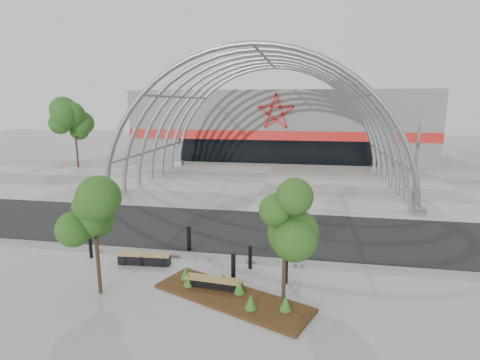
{
  "coord_description": "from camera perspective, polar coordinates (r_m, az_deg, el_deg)",
  "views": [
    {
      "loc": [
        3.38,
        -14.89,
        6.54
      ],
      "look_at": [
        0.0,
        4.0,
        2.6
      ],
      "focal_mm": 28.0,
      "sensor_mm": 36.0,
      "label": 1
    }
  ],
  "objects": [
    {
      "name": "ground",
      "position": [
        16.61,
        -2.48,
        -11.6
      ],
      "size": [
        140.0,
        140.0,
        0.0
      ],
      "primitive_type": "plane",
      "color": "gray",
      "rests_on": "ground"
    },
    {
      "name": "street_tree_1",
      "position": [
        12.21,
        6.93,
        -5.95
      ],
      "size": [
        1.69,
        1.69,
        4.0
      ],
      "color": "black",
      "rests_on": "ground"
    },
    {
      "name": "bench_0",
      "position": [
        16.29,
        -14.37,
        -11.58
      ],
      "size": [
        2.23,
        0.64,
        0.46
      ],
      "color": "black",
      "rests_on": "ground"
    },
    {
      "name": "kerb",
      "position": [
        16.36,
        -2.68,
        -11.74
      ],
      "size": [
        60.0,
        0.5,
        0.12
      ],
      "primitive_type": "cube",
      "color": "slate",
      "rests_on": "ground"
    },
    {
      "name": "signal_pole",
      "position": [
        24.15,
        25.19,
        1.74
      ],
      "size": [
        0.32,
        0.77,
        5.48
      ],
      "color": "slate",
      "rests_on": "ground"
    },
    {
      "name": "bollard_2",
      "position": [
        15.35,
        1.55,
        -11.7
      ],
      "size": [
        0.15,
        0.15,
        0.93
      ],
      "primitive_type": "cylinder",
      "color": "black",
      "rests_on": "ground"
    },
    {
      "name": "road",
      "position": [
        19.8,
        -0.26,
        -7.65
      ],
      "size": [
        140.0,
        7.0,
        0.02
      ],
      "primitive_type": "cube",
      "color": "black",
      "rests_on": "ground"
    },
    {
      "name": "bollard_3",
      "position": [
        14.37,
        -1.02,
        -13.08
      ],
      "size": [
        0.17,
        0.17,
        1.08
      ],
      "primitive_type": "cylinder",
      "color": "black",
      "rests_on": "ground"
    },
    {
      "name": "planting_bed",
      "position": [
        13.37,
        -1.51,
        -16.98
      ],
      "size": [
        5.81,
        3.77,
        0.59
      ],
      "color": "#301C0B",
      "rests_on": "ground"
    },
    {
      "name": "street_tree_0",
      "position": [
        13.54,
        -21.34,
        -4.76
      ],
      "size": [
        1.78,
        1.78,
        4.05
      ],
      "color": "black",
      "rests_on": "ground"
    },
    {
      "name": "bollard_0",
      "position": [
        17.56,
        -21.8,
        -9.58
      ],
      "size": [
        0.14,
        0.14,
        0.88
      ],
      "primitive_type": "cylinder",
      "color": "black",
      "rests_on": "ground"
    },
    {
      "name": "bollard_1",
      "position": [
        17.2,
        -7.81,
        -8.81
      ],
      "size": [
        0.18,
        0.18,
        1.15
      ],
      "primitive_type": "cylinder",
      "color": "black",
      "rests_on": "ground"
    },
    {
      "name": "forecourt",
      "position": [
        31.26,
        3.71,
        -0.46
      ],
      "size": [
        60.0,
        17.0,
        0.04
      ],
      "primitive_type": "cube",
      "color": "gray",
      "rests_on": "ground"
    },
    {
      "name": "bg_tree_0",
      "position": [
        42.04,
        -23.91,
        8.03
      ],
      "size": [
        3.0,
        3.0,
        6.45
      ],
      "color": "black",
      "rests_on": "ground"
    },
    {
      "name": "bollard_4",
      "position": [
        14.3,
        7.01,
        -13.52
      ],
      "size": [
        0.16,
        0.16,
        0.98
      ],
      "primitive_type": "cylinder",
      "color": "black",
      "rests_on": "ground"
    },
    {
      "name": "bench_1",
      "position": [
        13.87,
        -3.98,
        -15.56
      ],
      "size": [
        2.13,
        0.65,
        0.44
      ],
      "color": "black",
      "rests_on": "ground"
    },
    {
      "name": "arena_building",
      "position": [
        48.52,
        6.2,
        8.52
      ],
      "size": [
        34.0,
        15.24,
        8.0
      ],
      "color": "slate",
      "rests_on": "ground"
    },
    {
      "name": "vault_canopy",
      "position": [
        31.26,
        3.71,
        -0.46
      ],
      "size": [
        20.8,
        15.8,
        20.36
      ],
      "color": "#93989D",
      "rests_on": "ground"
    }
  ]
}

